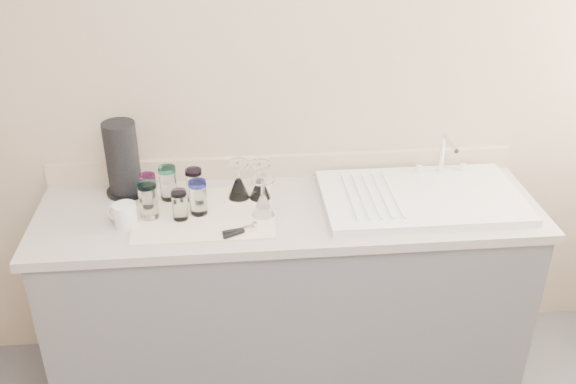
{
  "coord_description": "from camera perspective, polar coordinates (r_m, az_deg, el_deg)",
  "views": [
    {
      "loc": [
        -0.22,
        -1.06,
        2.22
      ],
      "look_at": [
        -0.01,
        1.15,
        1.0
      ],
      "focal_mm": 40.0,
      "sensor_mm": 36.0,
      "label": 1
    }
  ],
  "objects": [
    {
      "name": "can_opener",
      "position": [
        2.45,
        -4.3,
        -3.46
      ],
      "size": [
        0.14,
        0.08,
        0.02
      ],
      "color": "silver",
      "rests_on": "dish_towel"
    },
    {
      "name": "tumbler_blue",
      "position": [
        2.54,
        -9.61,
        -1.13
      ],
      "size": [
        0.06,
        0.06,
        0.12
      ],
      "color": "white",
      "rests_on": "dish_towel"
    },
    {
      "name": "white_mug",
      "position": [
        2.56,
        -14.31,
        -2.0
      ],
      "size": [
        0.14,
        0.12,
        0.09
      ],
      "color": "white",
      "rests_on": "counter_unit"
    },
    {
      "name": "goblet_front_right",
      "position": [
        2.54,
        -2.23,
        -0.97
      ],
      "size": [
        0.09,
        0.09,
        0.16
      ],
      "color": "white",
      "rests_on": "dish_towel"
    },
    {
      "name": "sink_unit",
      "position": [
        2.72,
        11.78,
        -0.43
      ],
      "size": [
        0.82,
        0.5,
        0.22
      ],
      "color": "white",
      "rests_on": "counter_unit"
    },
    {
      "name": "tumbler_teal",
      "position": [
        2.67,
        -12.28,
        0.28
      ],
      "size": [
        0.07,
        0.07,
        0.13
      ],
      "color": "white",
      "rests_on": "dish_towel"
    },
    {
      "name": "tumbler_magenta",
      "position": [
        2.57,
        -12.31,
        -0.68
      ],
      "size": [
        0.08,
        0.08,
        0.15
      ],
      "color": "white",
      "rests_on": "dish_towel"
    },
    {
      "name": "room_envelope",
      "position": [
        1.27,
        5.29,
        -2.91
      ],
      "size": [
        3.54,
        3.5,
        2.52
      ],
      "color": "#56575C",
      "rests_on": "ground"
    },
    {
      "name": "dish_towel",
      "position": [
        2.6,
        -7.44,
        -1.92
      ],
      "size": [
        0.55,
        0.42,
        0.01
      ],
      "primitive_type": "cube",
      "color": "white",
      "rests_on": "counter_unit"
    },
    {
      "name": "tumbler_lavender",
      "position": [
        2.56,
        -8.0,
        -0.46
      ],
      "size": [
        0.07,
        0.07,
        0.14
      ],
      "color": "white",
      "rests_on": "dish_towel"
    },
    {
      "name": "tumbler_purple",
      "position": [
        2.66,
        -8.33,
        0.65
      ],
      "size": [
        0.07,
        0.07,
        0.14
      ],
      "color": "white",
      "rests_on": "dish_towel"
    },
    {
      "name": "paper_towel_roll",
      "position": [
        2.76,
        -14.49,
        2.82
      ],
      "size": [
        0.17,
        0.17,
        0.32
      ],
      "color": "black",
      "rests_on": "counter_unit"
    },
    {
      "name": "tumbler_cyan",
      "position": [
        2.69,
        -10.61,
        0.8
      ],
      "size": [
        0.07,
        0.07,
        0.14
      ],
      "color": "white",
      "rests_on": "dish_towel"
    },
    {
      "name": "goblet_back_right",
      "position": [
        2.66,
        -2.51,
        0.53
      ],
      "size": [
        0.09,
        0.09,
        0.16
      ],
      "color": "white",
      "rests_on": "dish_towel"
    },
    {
      "name": "counter_unit",
      "position": [
        2.88,
        0.12,
        -9.12
      ],
      "size": [
        2.06,
        0.62,
        0.9
      ],
      "color": "#5F5E63",
      "rests_on": "ground"
    },
    {
      "name": "goblet_back_left",
      "position": [
        2.67,
        -4.43,
        0.58
      ],
      "size": [
        0.09,
        0.09,
        0.16
      ],
      "color": "white",
      "rests_on": "dish_towel"
    }
  ]
}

